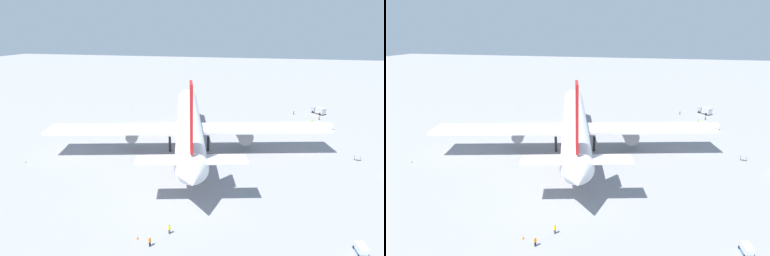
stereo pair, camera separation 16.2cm
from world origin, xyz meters
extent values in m
plane|color=gray|center=(0.00, 0.00, 0.00)|extent=(600.00, 600.00, 0.00)
cylinder|color=white|center=(0.00, 0.00, 7.64)|extent=(64.13, 22.47, 6.66)
cone|color=white|center=(33.82, 8.67, 7.64)|extent=(6.78, 7.64, 6.52)
cone|color=white|center=(-34.46, -8.83, 7.64)|extent=(8.02, 7.78, 6.32)
cube|color=red|center=(-29.30, -7.51, 17.34)|extent=(5.94, 1.97, 12.74)
cube|color=white|center=(-31.23, -1.99, 8.97)|extent=(6.66, 10.44, 0.36)
cube|color=white|center=(-28.34, -13.28, 8.97)|extent=(6.66, 10.44, 0.36)
cube|color=white|center=(-8.30, 19.37, 6.64)|extent=(17.41, 36.13, 0.70)
cylinder|color=slate|center=(-6.02, 14.54, 4.67)|extent=(6.12, 4.51, 3.25)
cube|color=white|center=(2.05, -20.98, 6.64)|extent=(17.41, 36.13, 0.70)
cylinder|color=slate|center=(1.71, -15.64, 4.20)|extent=(6.08, 5.34, 4.18)
cylinder|color=black|center=(21.87, 5.61, 2.16)|extent=(0.70, 0.70, 4.31)
cylinder|color=black|center=(-4.45, 4.36, 2.16)|extent=(0.70, 0.70, 4.31)
cylinder|color=black|center=(-1.80, -5.96, 2.16)|extent=(0.70, 0.70, 4.31)
cube|color=red|center=(0.00, 0.00, 5.81)|extent=(61.55, 21.50, 0.50)
cube|color=white|center=(27.05, -42.41, 1.37)|extent=(2.46, 2.13, 1.85)
cube|color=white|center=(26.36, -39.44, 1.33)|extent=(2.87, 3.89, 1.76)
cube|color=black|center=(27.18, -42.99, 1.84)|extent=(1.76, 0.48, 0.81)
cylinder|color=black|center=(28.05, -42.01, 0.45)|extent=(0.50, 0.94, 0.90)
cylinder|color=black|center=(25.97, -42.49, 0.45)|extent=(0.50, 0.94, 0.90)
cylinder|color=black|center=(27.24, -38.49, 0.45)|extent=(0.50, 0.94, 0.90)
cylinder|color=black|center=(25.16, -38.97, 0.45)|extent=(0.50, 0.94, 0.90)
cube|color=#999EA5|center=(50.43, -40.59, 1.50)|extent=(2.69, 2.75, 2.10)
cube|color=#B2B2B7|center=(47.93, -42.55, 1.60)|extent=(4.17, 3.91, 2.30)
cube|color=black|center=(50.92, -40.21, 2.03)|extent=(1.15, 1.44, 0.92)
cylinder|color=black|center=(49.64, -39.87, 0.45)|extent=(0.89, 0.79, 0.90)
cylinder|color=black|center=(50.94, -41.53, 0.45)|extent=(0.89, 0.79, 0.90)
cylinder|color=black|center=(46.67, -42.20, 0.45)|extent=(0.89, 0.79, 0.90)
cylinder|color=black|center=(47.97, -43.85, 0.45)|extent=(0.89, 0.79, 0.90)
cube|color=#26598C|center=(-38.99, -36.46, 0.28)|extent=(2.85, 1.78, 0.15)
cylinder|color=#333338|center=(-37.37, -36.22, 0.28)|extent=(0.61, 0.17, 0.08)
cube|color=silver|center=(-38.99, -36.46, 0.86)|extent=(2.41, 1.58, 1.02)
cylinder|color=black|center=(-38.09, -35.62, 0.20)|extent=(0.41, 0.18, 0.40)
cylinder|color=black|center=(-37.88, -37.00, 0.20)|extent=(0.41, 0.18, 0.40)
cylinder|color=black|center=(-40.09, -35.92, 0.20)|extent=(0.41, 0.18, 0.40)
cube|color=gray|center=(1.38, -45.43, 0.28)|extent=(2.88, 1.95, 0.15)
cylinder|color=#333338|center=(-0.20, -45.07, 0.28)|extent=(0.60, 0.21, 0.08)
cylinder|color=black|center=(0.25, -45.89, 0.20)|extent=(0.42, 0.21, 0.40)
cylinder|color=black|center=(0.56, -44.52, 0.20)|extent=(0.42, 0.21, 0.40)
cylinder|color=black|center=(2.20, -46.33, 0.20)|extent=(0.42, 0.21, 0.40)
cylinder|color=black|center=(2.51, -44.97, 0.20)|extent=(0.42, 0.21, 0.40)
cylinder|color=black|center=(39.54, -40.97, 0.44)|extent=(0.44, 0.44, 0.88)
cylinder|color=orange|center=(39.54, -40.97, 1.21)|extent=(0.55, 0.55, 0.66)
sphere|color=tan|center=(39.54, -40.97, 1.66)|extent=(0.24, 0.24, 0.24)
cylinder|color=black|center=(-44.72, -4.36, 0.41)|extent=(0.43, 0.43, 0.83)
cylinder|color=orange|center=(-44.72, -4.36, 1.14)|extent=(0.53, 0.53, 0.62)
sphere|color=beige|center=(-44.72, -4.36, 1.56)|extent=(0.22, 0.22, 0.22)
cylinder|color=navy|center=(45.61, -32.17, 0.40)|extent=(0.45, 0.45, 0.80)
cylinder|color=orange|center=(45.61, -32.17, 1.10)|extent=(0.56, 0.56, 0.60)
sphere|color=tan|center=(45.61, -32.17, 1.51)|extent=(0.22, 0.22, 0.22)
cylinder|color=#3F3F47|center=(-40.89, -6.43, 0.42)|extent=(0.33, 0.33, 0.84)
cylinder|color=yellow|center=(-40.89, -6.43, 1.16)|extent=(0.42, 0.42, 0.63)
sphere|color=#8C6647|center=(-40.89, -6.43, 1.59)|extent=(0.23, 0.23, 0.23)
cylinder|color=#3F3F47|center=(33.56, -37.72, 0.44)|extent=(0.35, 0.35, 0.88)
cylinder|color=#B2F219|center=(33.56, -37.72, 1.21)|extent=(0.44, 0.44, 0.66)
sphere|color=tan|center=(33.56, -37.72, 1.67)|extent=(0.24, 0.24, 0.24)
cone|color=orange|center=(36.36, 33.40, 0.28)|extent=(0.36, 0.36, 0.55)
cone|color=orange|center=(-43.48, -1.78, 0.28)|extent=(0.36, 0.36, 0.55)
cone|color=orange|center=(-20.47, 38.17, 0.28)|extent=(0.36, 0.36, 0.55)
camera|label=1|loc=(-85.51, -20.57, 32.99)|focal=30.28mm
camera|label=2|loc=(-85.48, -20.73, 32.99)|focal=30.28mm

